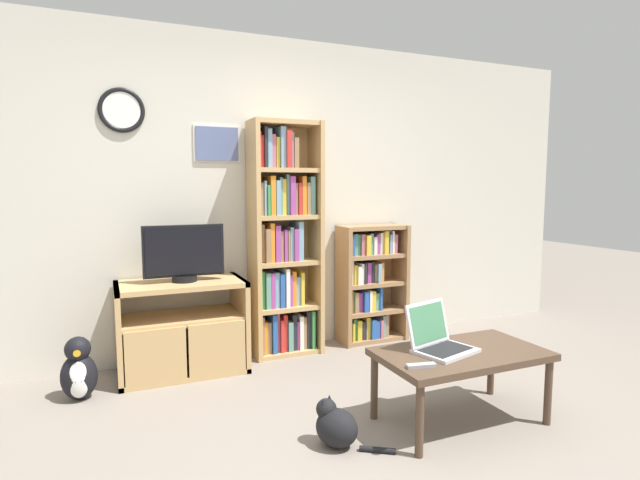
{
  "coord_description": "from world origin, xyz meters",
  "views": [
    {
      "loc": [
        -1.21,
        -1.96,
        1.4
      ],
      "look_at": [
        0.13,
        1.12,
        1.03
      ],
      "focal_mm": 28.0,
      "sensor_mm": 36.0,
      "label": 1
    }
  ],
  "objects_px": {
    "tv_stand": "(182,327)",
    "coffee_table": "(461,359)",
    "laptop": "(438,339)",
    "bookshelf_tall": "(282,244)",
    "remote_near_laptop": "(421,366)",
    "bookshelf_short": "(368,283)",
    "cat": "(335,425)",
    "television": "(184,253)",
    "penguin_figurine": "(79,371)"
  },
  "relations": [
    {
      "from": "tv_stand",
      "to": "coffee_table",
      "type": "distance_m",
      "value": 2.01
    },
    {
      "from": "tv_stand",
      "to": "laptop",
      "type": "distance_m",
      "value": 1.88
    },
    {
      "from": "bookshelf_tall",
      "to": "remote_near_laptop",
      "type": "height_order",
      "value": "bookshelf_tall"
    },
    {
      "from": "bookshelf_short",
      "to": "cat",
      "type": "height_order",
      "value": "bookshelf_short"
    },
    {
      "from": "coffee_table",
      "to": "cat",
      "type": "height_order",
      "value": "coffee_table"
    },
    {
      "from": "tv_stand",
      "to": "television",
      "type": "distance_m",
      "value": 0.55
    },
    {
      "from": "bookshelf_tall",
      "to": "remote_near_laptop",
      "type": "relative_size",
      "value": 11.51
    },
    {
      "from": "laptop",
      "to": "remote_near_laptop",
      "type": "relative_size",
      "value": 2.45
    },
    {
      "from": "coffee_table",
      "to": "remote_near_laptop",
      "type": "distance_m",
      "value": 0.4
    },
    {
      "from": "bookshelf_tall",
      "to": "tv_stand",
      "type": "bearing_deg",
      "value": -170.76
    },
    {
      "from": "television",
      "to": "penguin_figurine",
      "type": "bearing_deg",
      "value": -162.47
    },
    {
      "from": "bookshelf_tall",
      "to": "bookshelf_short",
      "type": "xyz_separation_m",
      "value": [
        0.81,
        0.01,
        -0.39
      ]
    },
    {
      "from": "television",
      "to": "cat",
      "type": "bearing_deg",
      "value": -68.22
    },
    {
      "from": "tv_stand",
      "to": "remote_near_laptop",
      "type": "height_order",
      "value": "tv_stand"
    },
    {
      "from": "bookshelf_tall",
      "to": "bookshelf_short",
      "type": "distance_m",
      "value": 0.91
    },
    {
      "from": "bookshelf_short",
      "to": "coffee_table",
      "type": "relative_size",
      "value": 1.06
    },
    {
      "from": "remote_near_laptop",
      "to": "penguin_figurine",
      "type": "xyz_separation_m",
      "value": [
        -1.71,
        1.36,
        -0.25
      ]
    },
    {
      "from": "bookshelf_short",
      "to": "television",
      "type": "bearing_deg",
      "value": -174.97
    },
    {
      "from": "bookshelf_short",
      "to": "coffee_table",
      "type": "height_order",
      "value": "bookshelf_short"
    },
    {
      "from": "television",
      "to": "laptop",
      "type": "bearing_deg",
      "value": -48.13
    },
    {
      "from": "bookshelf_tall",
      "to": "cat",
      "type": "relative_size",
      "value": 4.72
    },
    {
      "from": "cat",
      "to": "remote_near_laptop",
      "type": "bearing_deg",
      "value": -56.21
    },
    {
      "from": "penguin_figurine",
      "to": "coffee_table",
      "type": "bearing_deg",
      "value": -30.5
    },
    {
      "from": "tv_stand",
      "to": "television",
      "type": "relative_size",
      "value": 1.58
    },
    {
      "from": "television",
      "to": "bookshelf_short",
      "type": "distance_m",
      "value": 1.67
    },
    {
      "from": "bookshelf_short",
      "to": "coffee_table",
      "type": "distance_m",
      "value": 1.62
    },
    {
      "from": "bookshelf_tall",
      "to": "cat",
      "type": "distance_m",
      "value": 1.76
    },
    {
      "from": "remote_near_laptop",
      "to": "bookshelf_tall",
      "type": "bearing_deg",
      "value": 17.78
    },
    {
      "from": "laptop",
      "to": "penguin_figurine",
      "type": "distance_m",
      "value": 2.3
    },
    {
      "from": "cat",
      "to": "penguin_figurine",
      "type": "relative_size",
      "value": 0.96
    },
    {
      "from": "coffee_table",
      "to": "bookshelf_tall",
      "type": "bearing_deg",
      "value": 109.33
    },
    {
      "from": "tv_stand",
      "to": "bookshelf_tall",
      "type": "xyz_separation_m",
      "value": [
        0.83,
        0.14,
        0.57
      ]
    },
    {
      "from": "bookshelf_short",
      "to": "laptop",
      "type": "height_order",
      "value": "bookshelf_short"
    },
    {
      "from": "bookshelf_short",
      "to": "laptop",
      "type": "relative_size",
      "value": 2.57
    },
    {
      "from": "bookshelf_tall",
      "to": "coffee_table",
      "type": "xyz_separation_m",
      "value": [
        0.56,
        -1.58,
        -0.53
      ]
    },
    {
      "from": "television",
      "to": "penguin_figurine",
      "type": "relative_size",
      "value": 1.39
    },
    {
      "from": "penguin_figurine",
      "to": "bookshelf_tall",
      "type": "bearing_deg",
      "value": 13.09
    },
    {
      "from": "laptop",
      "to": "cat",
      "type": "height_order",
      "value": "laptop"
    },
    {
      "from": "remote_near_laptop",
      "to": "tv_stand",
      "type": "bearing_deg",
      "value": 44.51
    },
    {
      "from": "television",
      "to": "coffee_table",
      "type": "distance_m",
      "value": 2.06
    },
    {
      "from": "laptop",
      "to": "remote_near_laptop",
      "type": "bearing_deg",
      "value": -158.02
    },
    {
      "from": "television",
      "to": "bookshelf_tall",
      "type": "relative_size",
      "value": 0.3
    },
    {
      "from": "television",
      "to": "bookshelf_tall",
      "type": "xyz_separation_m",
      "value": [
        0.81,
        0.13,
        0.02
      ]
    },
    {
      "from": "laptop",
      "to": "cat",
      "type": "distance_m",
      "value": 0.78
    },
    {
      "from": "tv_stand",
      "to": "cat",
      "type": "height_order",
      "value": "tv_stand"
    },
    {
      "from": "tv_stand",
      "to": "cat",
      "type": "distance_m",
      "value": 1.55
    },
    {
      "from": "television",
      "to": "remote_near_laptop",
      "type": "distance_m",
      "value": 1.92
    },
    {
      "from": "bookshelf_short",
      "to": "laptop",
      "type": "bearing_deg",
      "value": -103.88
    },
    {
      "from": "bookshelf_short",
      "to": "laptop",
      "type": "distance_m",
      "value": 1.58
    },
    {
      "from": "laptop",
      "to": "cat",
      "type": "relative_size",
      "value": 1.01
    }
  ]
}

